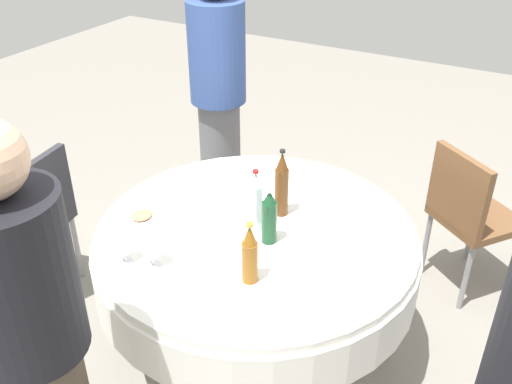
% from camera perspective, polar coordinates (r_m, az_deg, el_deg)
% --- Properties ---
extents(ground_plane, '(10.00, 10.00, 0.00)m').
position_cam_1_polar(ground_plane, '(3.02, -0.00, -15.35)').
color(ground_plane, gray).
extents(dining_table, '(1.46, 1.46, 0.74)m').
position_cam_1_polar(dining_table, '(2.62, -0.00, -6.37)').
color(dining_table, white).
rests_on(dining_table, ground_plane).
extents(bottle_brown_north, '(0.06, 0.06, 0.33)m').
position_cam_1_polar(bottle_brown_north, '(2.56, 2.58, 0.72)').
color(bottle_brown_north, '#593314').
rests_on(bottle_brown_north, dining_table).
extents(bottle_dark_green_far, '(0.07, 0.07, 0.26)m').
position_cam_1_polar(bottle_dark_green_far, '(2.39, 1.33, -2.57)').
color(bottle_dark_green_far, '#194728').
rests_on(bottle_dark_green_far, dining_table).
extents(bottle_clear_right, '(0.06, 0.06, 0.29)m').
position_cam_1_polar(bottle_clear_right, '(2.48, -0.04, -0.93)').
color(bottle_clear_right, silver).
rests_on(bottle_clear_right, dining_table).
extents(bottle_amber_rear, '(0.06, 0.06, 0.27)m').
position_cam_1_polar(bottle_amber_rear, '(2.18, -0.63, -6.28)').
color(bottle_amber_rear, '#8C5619').
rests_on(bottle_amber_rear, dining_table).
extents(wine_glass_rear, '(0.07, 0.07, 0.14)m').
position_cam_1_polar(wine_glass_rear, '(2.35, -13.21, -4.87)').
color(wine_glass_rear, white).
rests_on(wine_glass_rear, dining_table).
extents(wine_glass_near, '(0.08, 0.08, 0.15)m').
position_cam_1_polar(wine_glass_near, '(2.30, -10.46, -5.06)').
color(wine_glass_near, white).
rests_on(wine_glass_near, dining_table).
extents(plate_mid, '(0.24, 0.24, 0.02)m').
position_cam_1_polar(plate_mid, '(2.87, 0.70, 0.96)').
color(plate_mid, white).
rests_on(plate_mid, dining_table).
extents(plate_outer, '(0.22, 0.22, 0.04)m').
position_cam_1_polar(plate_outer, '(2.64, -11.34, -2.56)').
color(plate_outer, white).
rests_on(plate_outer, dining_table).
extents(spoon_far, '(0.03, 0.18, 0.00)m').
position_cam_1_polar(spoon_far, '(2.13, 5.50, -11.71)').
color(spoon_far, silver).
rests_on(spoon_far, dining_table).
extents(fork_right, '(0.14, 0.14, 0.00)m').
position_cam_1_polar(fork_right, '(2.95, -4.77, 1.60)').
color(fork_right, silver).
rests_on(fork_right, dining_table).
extents(fork_rear, '(0.15, 0.12, 0.00)m').
position_cam_1_polar(fork_rear, '(2.39, -3.20, -6.17)').
color(fork_rear, silver).
rests_on(fork_rear, dining_table).
extents(folded_napkin, '(0.17, 0.17, 0.02)m').
position_cam_1_polar(folded_napkin, '(2.34, 8.54, -7.18)').
color(folded_napkin, white).
rests_on(folded_napkin, dining_table).
extents(person_north, '(0.34, 0.34, 1.69)m').
position_cam_1_polar(person_north, '(3.54, -3.79, 9.57)').
color(person_north, slate).
rests_on(person_north, ground_plane).
extents(person_right, '(0.34, 0.34, 1.62)m').
position_cam_1_polar(person_right, '(1.97, -21.17, -14.09)').
color(person_right, '#4C3F33').
rests_on(person_right, ground_plane).
extents(chair_inner, '(0.45, 0.45, 0.87)m').
position_cam_1_polar(chair_inner, '(3.25, -21.39, -2.19)').
color(chair_inner, '#2D2D33').
rests_on(chair_inner, ground_plane).
extents(chair_left, '(0.56, 0.56, 0.87)m').
position_cam_1_polar(chair_left, '(3.27, 20.49, -1.76)').
color(chair_left, brown).
rests_on(chair_left, ground_plane).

